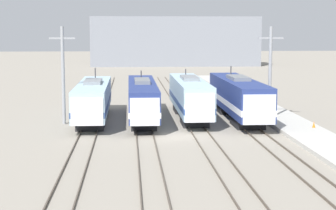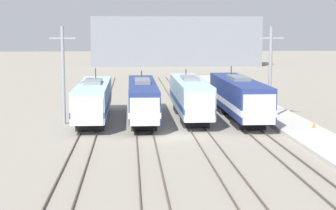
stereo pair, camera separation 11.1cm
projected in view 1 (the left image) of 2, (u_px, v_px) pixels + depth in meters
The scene contains 14 objects.
ground_plane at pixel (173, 136), 47.46m from camera, with size 400.00×400.00×0.00m, color gray.
rail_pair_far_left at pixel (87, 136), 46.95m from camera, with size 1.51×120.00×0.15m.
rail_pair_center_left at pixel (145, 136), 47.28m from camera, with size 1.51×120.00×0.15m.
rail_pair_center_right at pixel (202, 135), 47.61m from camera, with size 1.51×120.00×0.15m.
rail_pair_far_right at pixel (258, 134), 47.95m from camera, with size 1.51×120.00×0.15m.
locomotive_far_left at pixel (93, 100), 54.86m from camera, with size 2.98×17.46×4.96m.
locomotive_center_left at pixel (142, 99), 55.47m from camera, with size 2.74×18.79×4.65m.
locomotive_center_right at pixel (190, 97), 56.58m from camera, with size 2.85×17.56×4.75m.
locomotive_far_right at pixel (239, 97), 56.08m from camera, with size 3.08×18.83×5.10m.
catenary_tower_left at pixel (63, 73), 53.01m from camera, with size 2.45×0.32×9.26m.
catenary_tower_right at pixel (270, 72), 54.38m from camera, with size 2.45×0.32×9.26m.
platform at pixel (305, 132), 48.22m from camera, with size 4.00×120.00×0.36m.
traffic_cone at pixel (314, 125), 49.52m from camera, with size 0.29×0.29×0.52m.
depot_building at pixel (175, 41), 142.74m from camera, with size 42.41×9.69×12.39m.
Camera 1 is at (-3.69, -46.56, 8.83)m, focal length 60.00 mm.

